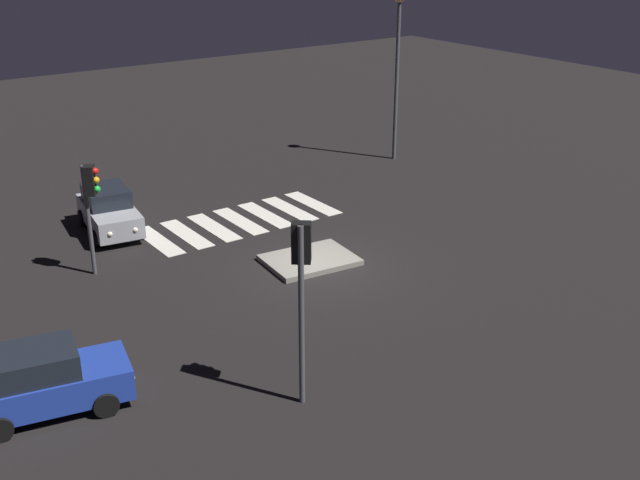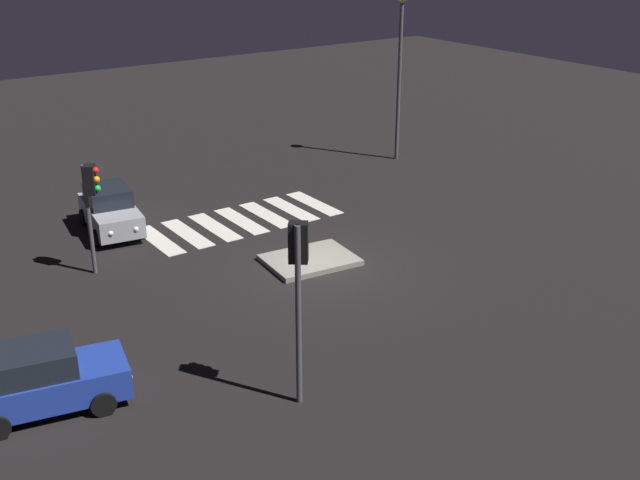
# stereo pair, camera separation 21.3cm
# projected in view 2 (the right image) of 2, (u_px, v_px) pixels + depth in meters

# --- Properties ---
(ground_plane) EXTENTS (80.00, 80.00, 0.00)m
(ground_plane) POSITION_uv_depth(u_px,v_px,m) (320.00, 267.00, 26.34)
(ground_plane) COLOR black
(traffic_island) EXTENTS (3.19, 2.52, 0.18)m
(traffic_island) POSITION_uv_depth(u_px,v_px,m) (310.00, 260.00, 26.69)
(traffic_island) COLOR gray
(traffic_island) RESTS_ON ground
(car_blue) EXTENTS (4.04, 2.38, 1.67)m
(car_blue) POSITION_uv_depth(u_px,v_px,m) (43.00, 379.00, 18.46)
(car_blue) COLOR #1E389E
(car_blue) RESTS_ON ground
(car_silver) EXTENTS (2.22, 4.00, 1.68)m
(car_silver) POSITION_uv_depth(u_px,v_px,m) (110.00, 210.00, 29.13)
(car_silver) COLOR #9EA0A5
(car_silver) RESTS_ON ground
(traffic_light_east) EXTENTS (0.53, 0.54, 3.72)m
(traffic_light_east) POSITION_uv_depth(u_px,v_px,m) (91.00, 192.00, 24.87)
(traffic_light_east) COLOR #47474C
(traffic_light_east) RESTS_ON ground
(traffic_light_north) EXTENTS (0.54, 0.53, 4.60)m
(traffic_light_north) POSITION_uv_depth(u_px,v_px,m) (298.00, 269.00, 17.85)
(traffic_light_north) COLOR #47474C
(traffic_light_north) RESTS_ON ground
(street_lamp) EXTENTS (0.56, 0.56, 7.89)m
(street_lamp) POSITION_uv_depth(u_px,v_px,m) (400.00, 47.00, 36.16)
(street_lamp) COLOR #47474C
(street_lamp) RESTS_ON ground
(crosswalk_near) EXTENTS (7.60, 3.20, 0.02)m
(crosswalk_near) POSITION_uv_depth(u_px,v_px,m) (241.00, 221.00, 30.36)
(crosswalk_near) COLOR silver
(crosswalk_near) RESTS_ON ground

